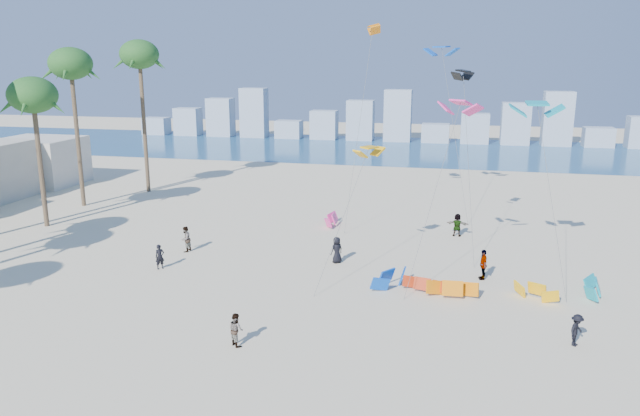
# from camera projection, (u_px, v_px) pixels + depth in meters

# --- Properties ---
(ground) EXTENTS (220.00, 220.00, 0.00)m
(ground) POSITION_uv_depth(u_px,v_px,m) (154.00, 414.00, 23.41)
(ground) COLOR beige
(ground) RESTS_ON ground
(ocean) EXTENTS (220.00, 220.00, 0.00)m
(ocean) POSITION_uv_depth(u_px,v_px,m) (381.00, 149.00, 91.65)
(ocean) COLOR navy
(ocean) RESTS_ON ground
(kitesurfer_near) EXTENTS (0.70, 0.69, 1.63)m
(kitesurfer_near) POSITION_uv_depth(u_px,v_px,m) (160.00, 257.00, 39.41)
(kitesurfer_near) COLOR black
(kitesurfer_near) RESTS_ON ground
(kitesurfer_mid) EXTENTS (1.00, 0.98, 1.62)m
(kitesurfer_mid) POSITION_uv_depth(u_px,v_px,m) (236.00, 329.00, 28.88)
(kitesurfer_mid) COLOR gray
(kitesurfer_mid) RESTS_ON ground
(kitesurfers_far) EXTENTS (33.24, 18.61, 1.91)m
(kitesurfers_far) POSITION_uv_depth(u_px,v_px,m) (422.00, 251.00, 40.25)
(kitesurfers_far) COLOR black
(kitesurfers_far) RESTS_ON ground
(grounded_kites) EXTENTS (18.92, 16.01, 0.95)m
(grounded_kites) POSITION_uv_depth(u_px,v_px,m) (444.00, 272.00, 37.68)
(grounded_kites) COLOR blue
(grounded_kites) RESTS_ON ground
(flying_kites) EXTENTS (28.37, 26.45, 16.44)m
(flying_kites) POSITION_uv_depth(u_px,v_px,m) (494.00, 83.00, 40.33)
(flying_kites) COLOR #FFB30D
(flying_kites) RESTS_ON ground
(distant_skyline) EXTENTS (85.00, 3.00, 8.40)m
(distant_skyline) POSITION_uv_depth(u_px,v_px,m) (382.00, 122.00, 100.64)
(distant_skyline) COLOR #9EADBF
(distant_skyline) RESTS_ON ground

